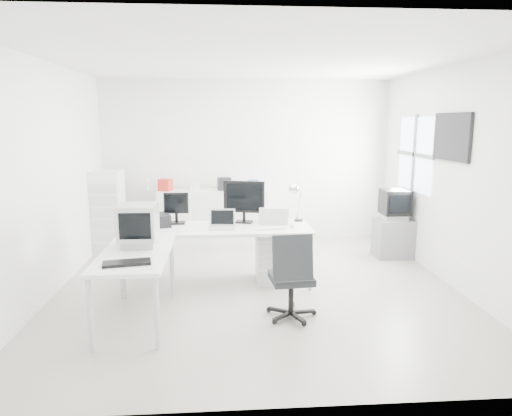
{
  "coord_description": "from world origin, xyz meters",
  "views": [
    {
      "loc": [
        -0.41,
        -5.52,
        2.09
      ],
      "look_at": [
        0.0,
        0.2,
        1.0
      ],
      "focal_mm": 32.0,
      "sensor_mm": 36.0,
      "label": 1
    }
  ],
  "objects": [
    {
      "name": "floor",
      "position": [
        0.0,
        0.0,
        0.0
      ],
      "size": [
        5.0,
        5.0,
        0.01
      ],
      "primitive_type": "cube",
      "color": "beige",
      "rests_on": "ground"
    },
    {
      "name": "ceiling",
      "position": [
        0.0,
        0.0,
        2.8
      ],
      "size": [
        5.0,
        5.0,
        0.01
      ],
      "primitive_type": "cube",
      "color": "white",
      "rests_on": "back_wall"
    },
    {
      "name": "back_wall",
      "position": [
        0.0,
        2.5,
        1.4
      ],
      "size": [
        5.0,
        0.02,
        2.8
      ],
      "primitive_type": "cube",
      "color": "silver",
      "rests_on": "floor"
    },
    {
      "name": "left_wall",
      "position": [
        -2.5,
        0.0,
        1.4
      ],
      "size": [
        0.02,
        5.0,
        2.8
      ],
      "primitive_type": "cube",
      "color": "silver",
      "rests_on": "floor"
    },
    {
      "name": "right_wall",
      "position": [
        2.5,
        0.0,
        1.4
      ],
      "size": [
        0.02,
        5.0,
        2.8
      ],
      "primitive_type": "cube",
      "color": "silver",
      "rests_on": "floor"
    },
    {
      "name": "window",
      "position": [
        2.48,
        1.2,
        1.6
      ],
      "size": [
        0.02,
        1.2,
        1.1
      ],
      "primitive_type": null,
      "color": "white",
      "rests_on": "right_wall"
    },
    {
      "name": "wall_picture",
      "position": [
        2.47,
        0.1,
        1.9
      ],
      "size": [
        0.04,
        0.9,
        0.6
      ],
      "primitive_type": null,
      "color": "black",
      "rests_on": "right_wall"
    },
    {
      "name": "main_desk",
      "position": [
        -0.49,
        0.23,
        0.38
      ],
      "size": [
        2.4,
        0.8,
        0.75
      ],
      "primitive_type": null,
      "color": "white",
      "rests_on": "floor"
    },
    {
      "name": "side_desk",
      "position": [
        -1.34,
        -0.87,
        0.38
      ],
      "size": [
        0.7,
        1.4,
        0.75
      ],
      "primitive_type": null,
      "color": "white",
      "rests_on": "floor"
    },
    {
      "name": "drawer_pedestal",
      "position": [
        0.21,
        0.28,
        0.3
      ],
      "size": [
        0.4,
        0.5,
        0.6
      ],
      "primitive_type": "cube",
      "color": "white",
      "rests_on": "floor"
    },
    {
      "name": "inkjet_printer",
      "position": [
        -1.34,
        0.33,
        0.83
      ],
      "size": [
        0.52,
        0.45,
        0.16
      ],
      "primitive_type": "cube",
      "rotation": [
        0.0,
        0.0,
        0.3
      ],
      "color": "black",
      "rests_on": "main_desk"
    },
    {
      "name": "lcd_monitor_small",
      "position": [
        -1.04,
        0.48,
        0.95
      ],
      "size": [
        0.32,
        0.19,
        0.41
      ],
      "primitive_type": null,
      "rotation": [
        0.0,
        0.0,
        0.0
      ],
      "color": "black",
      "rests_on": "main_desk"
    },
    {
      "name": "lcd_monitor_large",
      "position": [
        -0.14,
        0.48,
        1.04
      ],
      "size": [
        0.6,
        0.37,
        0.58
      ],
      "primitive_type": null,
      "rotation": [
        0.0,
        0.0,
        -0.29
      ],
      "color": "black",
      "rests_on": "main_desk"
    },
    {
      "name": "laptop",
      "position": [
        -0.44,
        0.13,
        0.86
      ],
      "size": [
        0.36,
        0.37,
        0.22
      ],
      "primitive_type": null,
      "rotation": [
        0.0,
        0.0,
        -0.07
      ],
      "color": "#B7B7BA",
      "rests_on": "main_desk"
    },
    {
      "name": "white_keyboard",
      "position": [
        0.16,
        0.08,
        0.76
      ],
      "size": [
        0.44,
        0.18,
        0.02
      ],
      "primitive_type": "cube",
      "rotation": [
        0.0,
        0.0,
        0.12
      ],
      "color": "white",
      "rests_on": "main_desk"
    },
    {
      "name": "white_mouse",
      "position": [
        0.46,
        0.13,
        0.78
      ],
      "size": [
        0.07,
        0.07,
        0.07
      ],
      "primitive_type": "sphere",
      "color": "white",
      "rests_on": "main_desk"
    },
    {
      "name": "laser_printer",
      "position": [
        0.26,
        0.45,
        0.86
      ],
      "size": [
        0.42,
        0.37,
        0.22
      ],
      "primitive_type": "cube",
      "rotation": [
        0.0,
        0.0,
        -0.11
      ],
      "color": "#B7B7B7",
      "rests_on": "main_desk"
    },
    {
      "name": "desk_lamp",
      "position": [
        0.61,
        0.53,
        1.01
      ],
      "size": [
        0.22,
        0.22,
        0.53
      ],
      "primitive_type": null,
      "rotation": [
        0.0,
        0.0,
        0.31
      ],
      "color": "silver",
      "rests_on": "main_desk"
    },
    {
      "name": "crt_monitor",
      "position": [
        -1.34,
        -0.62,
        0.98
      ],
      "size": [
        0.41,
        0.41,
        0.47
      ],
      "primitive_type": null,
      "rotation": [
        0.0,
        0.0,
        -0.02
      ],
      "color": "#B7B7BA",
      "rests_on": "side_desk"
    },
    {
      "name": "black_keyboard",
      "position": [
        -1.34,
        -1.27,
        0.76
      ],
      "size": [
        0.47,
        0.26,
        0.03
      ],
      "primitive_type": "cube",
      "rotation": [
        0.0,
        0.0,
        0.18
      ],
      "color": "black",
      "rests_on": "side_desk"
    },
    {
      "name": "office_chair",
      "position": [
        0.3,
        -0.91,
        0.49
      ],
      "size": [
        0.61,
        0.61,
        0.98
      ],
      "primitive_type": null,
      "rotation": [
        0.0,
        0.0,
        0.09
      ],
      "color": "#2A2E30",
      "rests_on": "floor"
    },
    {
      "name": "tv_cabinet",
      "position": [
        2.22,
        1.21,
        0.3
      ],
      "size": [
        0.55,
        0.45,
        0.6
      ],
      "primitive_type": "cube",
      "color": "slate",
      "rests_on": "floor"
    },
    {
      "name": "crt_tv",
      "position": [
        2.22,
        1.21,
        0.83
      ],
      "size": [
        0.5,
        0.48,
        0.45
      ],
      "primitive_type": null,
      "color": "black",
      "rests_on": "tv_cabinet"
    },
    {
      "name": "sideboard",
      "position": [
        -0.6,
        2.24,
        0.47
      ],
      "size": [
        1.87,
        0.47,
        0.93
      ],
      "primitive_type": "cube",
      "color": "white",
      "rests_on": "floor"
    },
    {
      "name": "clutter_box_a",
      "position": [
        -1.4,
        2.24,
        1.03
      ],
      "size": [
        0.24,
        0.23,
        0.2
      ],
      "primitive_type": "cube",
      "rotation": [
        0.0,
        0.0,
        -0.34
      ],
      "color": "red",
      "rests_on": "sideboard"
    },
    {
      "name": "clutter_box_b",
      "position": [
        -0.9,
        2.24,
        1.0
      ],
      "size": [
        0.15,
        0.14,
        0.14
      ],
      "primitive_type": "cube",
      "rotation": [
        0.0,
        0.0,
        -0.12
      ],
      "color": "white",
      "rests_on": "sideboard"
    },
    {
      "name": "clutter_box_c",
      "position": [
        -0.4,
        2.24,
        1.04
      ],
      "size": [
        0.24,
        0.23,
        0.22
      ],
      "primitive_type": "cube",
      "rotation": [
        0.0,
        0.0,
        0.15
      ],
      "color": "black",
      "rests_on": "sideboard"
    },
    {
      "name": "clutter_box_d",
      "position": [
        0.1,
        2.24,
        1.02
      ],
      "size": [
        0.2,
        0.19,
        0.17
      ],
      "primitive_type": "cube",
      "rotation": [
        0.0,
        0.0,
        -0.3
      ],
      "color": "#194FB4",
      "rests_on": "sideboard"
    },
    {
      "name": "clutter_bottle",
      "position": [
        -1.7,
        2.28,
        1.04
      ],
      "size": [
        0.07,
        0.07,
        0.22
      ],
      "primitive_type": "cylinder",
      "color": "white",
      "rests_on": "sideboard"
    },
    {
      "name": "filing_cabinet",
      "position": [
        -2.28,
        1.87,
        0.66
      ],
      "size": [
        0.46,
        0.55,
        1.32
      ],
      "primitive_type": "cube",
      "color": "white",
      "rests_on": "floor"
    }
  ]
}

